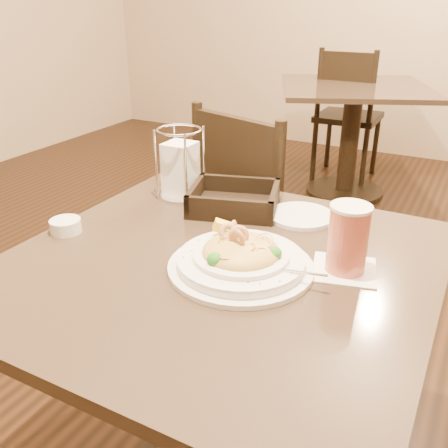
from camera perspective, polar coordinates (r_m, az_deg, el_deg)
The scene contains 10 objects.
main_table at distance 1.22m, azimuth -0.45°, elevation -13.63°, with size 0.90×0.90×0.73m.
background_table at distance 3.41m, azimuth 14.36°, elevation 11.30°, with size 1.18×1.18×0.73m.
dining_chair_near at distance 1.80m, azimuth 4.10°, elevation -0.15°, with size 0.53×0.53×0.93m.
dining_chair_far at distance 3.70m, azimuth 13.92°, elevation 12.35°, with size 0.43×0.43×0.93m.
pasta_bowl at distance 1.05m, azimuth 1.92°, elevation -3.86°, with size 0.34×0.31×0.10m.
drink_glass at distance 1.05m, azimuth 13.96°, elevation -1.70°, with size 0.16×0.16×0.15m.
bread_basket at distance 1.34m, azimuth 1.15°, elevation 2.57°, with size 0.27×0.25×0.06m.
napkin_caddy at distance 1.41m, azimuth -4.99°, elevation 6.40°, with size 0.12×0.12×0.20m.
side_plate at distance 1.31m, azimuth 8.79°, elevation 0.94°, with size 0.17×0.17×0.01m, color white.
butter_ramekin at distance 1.27m, azimuth -17.65°, elevation -0.21°, with size 0.07×0.07×0.03m, color white.
Camera 1 is at (0.46, -0.84, 1.26)m, focal length 40.00 mm.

